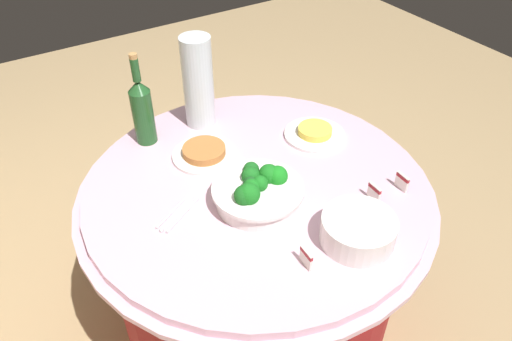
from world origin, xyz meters
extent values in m
plane|color=tan|center=(0.00, 0.00, 0.00)|extent=(6.00, 6.00, 0.00)
cylinder|color=maroon|center=(0.00, 0.00, 0.34)|extent=(1.01, 1.01, 0.69)
cylinder|color=#E0B2C6|center=(0.00, 0.00, 0.70)|extent=(1.16, 1.16, 0.02)
cylinder|color=#E0B2C6|center=(0.00, 0.00, 0.72)|extent=(1.10, 1.10, 0.03)
cylinder|color=white|center=(-0.08, 0.05, 0.77)|extent=(0.26, 0.26, 0.05)
cylinder|color=white|center=(-0.08, 0.05, 0.80)|extent=(0.28, 0.28, 0.01)
sphere|color=#19731E|center=(-0.09, 0.04, 0.82)|extent=(0.05, 0.05, 0.05)
sphere|color=#19571E|center=(-0.07, 0.06, 0.82)|extent=(0.05, 0.05, 0.05)
sphere|color=#19721E|center=(-0.11, 0.10, 0.82)|extent=(0.07, 0.07, 0.07)
sphere|color=#19751E|center=(-0.06, -0.01, 0.82)|extent=(0.06, 0.06, 0.06)
sphere|color=#19671E|center=(-0.04, 0.04, 0.81)|extent=(0.06, 0.06, 0.06)
sphere|color=#19841E|center=(-0.08, -0.03, 0.81)|extent=(0.06, 0.06, 0.06)
sphere|color=#19751E|center=(-0.09, 0.07, 0.82)|extent=(0.05, 0.05, 0.05)
sphere|color=#195F1E|center=(-0.01, 0.02, 0.81)|extent=(0.05, 0.05, 0.05)
sphere|color=#19631E|center=(-0.11, 0.11, 0.82)|extent=(0.06, 0.06, 0.06)
cylinder|color=white|center=(-0.36, -0.11, 0.74)|extent=(0.21, 0.21, 0.01)
cylinder|color=white|center=(-0.36, -0.11, 0.76)|extent=(0.21, 0.21, 0.01)
cylinder|color=white|center=(-0.36, -0.11, 0.77)|extent=(0.21, 0.21, 0.01)
cylinder|color=white|center=(-0.36, -0.11, 0.78)|extent=(0.21, 0.21, 0.01)
cylinder|color=white|center=(-0.36, -0.11, 0.79)|extent=(0.21, 0.21, 0.01)
cylinder|color=white|center=(-0.36, -0.11, 0.80)|extent=(0.21, 0.21, 0.01)
cylinder|color=white|center=(-0.36, -0.11, 0.80)|extent=(0.21, 0.21, 0.01)
cylinder|color=white|center=(-0.36, -0.11, 0.81)|extent=(0.21, 0.21, 0.01)
cylinder|color=#1F4F23|center=(0.41, 0.20, 0.84)|extent=(0.07, 0.07, 0.20)
cone|color=#1F4F23|center=(0.41, 0.20, 0.96)|extent=(0.07, 0.07, 0.04)
cylinder|color=#1F4F23|center=(0.41, 0.20, 1.02)|extent=(0.03, 0.03, 0.08)
cylinder|color=#B2844C|center=(0.41, 0.20, 1.07)|extent=(0.03, 0.03, 0.02)
cylinder|color=silver|center=(0.41, -0.01, 0.91)|extent=(0.11, 0.11, 0.34)
sphere|color=#E5B26B|center=(0.43, -0.01, 0.78)|extent=(0.06, 0.06, 0.06)
sphere|color=#E5B26B|center=(0.39, 0.01, 0.78)|extent=(0.06, 0.06, 0.06)
sphere|color=#E5B26B|center=(0.39, -0.03, 0.78)|extent=(0.06, 0.06, 0.06)
sphere|color=#72C64C|center=(0.42, 0.00, 0.83)|extent=(0.06, 0.06, 0.06)
sphere|color=#72C64C|center=(0.39, 0.00, 0.83)|extent=(0.06, 0.06, 0.06)
sphere|color=#72C64C|center=(0.41, -0.03, 0.83)|extent=(0.06, 0.06, 0.06)
sphere|color=red|center=(0.41, 0.01, 0.89)|extent=(0.06, 0.06, 0.06)
sphere|color=red|center=(0.38, -0.02, 0.89)|extent=(0.06, 0.06, 0.06)
sphere|color=red|center=(0.42, -0.03, 0.89)|extent=(0.06, 0.06, 0.06)
sphere|color=#E5B26B|center=(0.40, 0.01, 0.94)|extent=(0.06, 0.06, 0.06)
sphere|color=#E5B26B|center=(0.39, -0.03, 0.94)|extent=(0.06, 0.06, 0.06)
sphere|color=#E5B26B|center=(0.43, -0.02, 0.94)|extent=(0.06, 0.06, 0.06)
cylinder|color=silver|center=(0.02, 0.29, 0.74)|extent=(0.09, 0.14, 0.01)
cylinder|color=silver|center=(-0.01, 0.27, 0.74)|extent=(0.09, 0.14, 0.01)
sphere|color=silver|center=(-0.04, 0.35, 0.74)|extent=(0.01, 0.01, 0.01)
cylinder|color=white|center=(0.11, -0.32, 0.75)|extent=(0.22, 0.22, 0.01)
cylinder|color=#F2D14C|center=(0.11, -0.32, 0.76)|extent=(0.12, 0.12, 0.02)
cylinder|color=white|center=(0.21, 0.08, 0.75)|extent=(0.22, 0.22, 0.01)
cylinder|color=#B77038|center=(0.21, 0.08, 0.76)|extent=(0.15, 0.15, 0.03)
cube|color=white|center=(-0.36, 0.07, 0.77)|extent=(0.05, 0.01, 0.05)
cube|color=maroon|center=(-0.36, 0.07, 0.79)|extent=(0.05, 0.01, 0.01)
cube|color=white|center=(-0.26, -0.26, 0.77)|extent=(0.05, 0.01, 0.05)
cube|color=maroon|center=(-0.26, -0.26, 0.79)|extent=(0.05, 0.01, 0.01)
cube|color=white|center=(-0.27, -0.37, 0.77)|extent=(0.05, 0.01, 0.05)
cube|color=maroon|center=(-0.27, -0.37, 0.79)|extent=(0.05, 0.01, 0.01)
camera|label=1|loc=(-1.01, 0.64, 1.77)|focal=34.41mm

